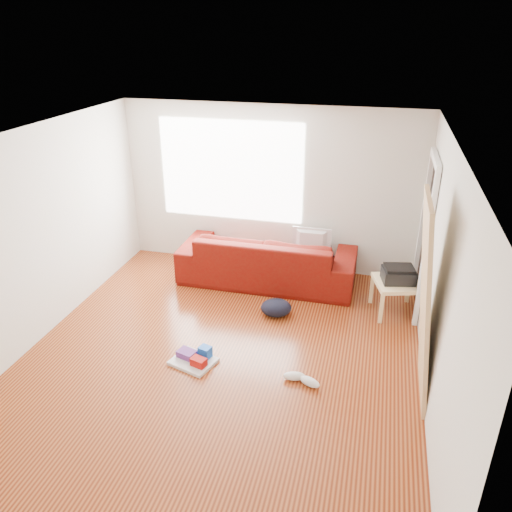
% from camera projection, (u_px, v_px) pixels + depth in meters
% --- Properties ---
extents(room, '(4.51, 5.01, 2.51)m').
position_uv_depth(room, '(228.00, 253.00, 5.41)').
color(room, '#581A09').
rests_on(room, ground).
extents(sofa, '(2.56, 1.00, 0.75)m').
position_uv_depth(sofa, '(267.00, 280.00, 7.51)').
color(sofa, '#501108').
rests_on(sofa, ground).
extents(tv_stand, '(0.72, 0.50, 0.45)m').
position_uv_depth(tv_stand, '(310.00, 263.00, 7.52)').
color(tv_stand, black).
rests_on(tv_stand, ground).
extents(tv, '(0.58, 0.08, 0.33)m').
position_uv_depth(tv, '(311.00, 240.00, 7.35)').
color(tv, black).
rests_on(tv, tv_stand).
extents(side_table, '(0.70, 0.70, 0.46)m').
position_uv_depth(side_table, '(397.00, 286.00, 6.54)').
color(side_table, '#E2CC81').
rests_on(side_table, ground).
extents(printer, '(0.46, 0.39, 0.21)m').
position_uv_depth(printer, '(399.00, 274.00, 6.46)').
color(printer, black).
rests_on(printer, side_table).
extents(bucket, '(0.30, 0.30, 0.25)m').
position_uv_depth(bucket, '(195.00, 277.00, 7.61)').
color(bucket, '#0B1E9F').
rests_on(bucket, ground).
extents(toilet_paper, '(0.12, 0.12, 0.11)m').
position_uv_depth(toilet_paper, '(194.00, 268.00, 7.50)').
color(toilet_paper, white).
rests_on(toilet_paper, bucket).
extents(cleaning_tray, '(0.56, 0.50, 0.17)m').
position_uv_depth(cleaning_tray, '(195.00, 359.00, 5.68)').
color(cleaning_tray, silver).
rests_on(cleaning_tray, ground).
extents(backpack, '(0.46, 0.40, 0.22)m').
position_uv_depth(backpack, '(276.00, 315.00, 6.62)').
color(backpack, black).
rests_on(backpack, ground).
extents(sneakers, '(0.44, 0.22, 0.10)m').
position_uv_depth(sneakers, '(302.00, 379.00, 5.36)').
color(sneakers, silver).
rests_on(sneakers, ground).
extents(door_panel, '(0.27, 0.85, 2.13)m').
position_uv_depth(door_panel, '(411.00, 390.00, 5.27)').
color(door_panel, tan).
rests_on(door_panel, ground).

